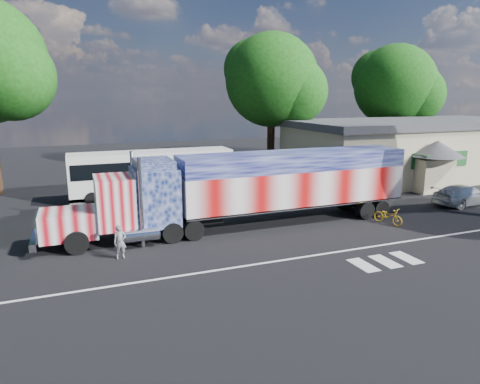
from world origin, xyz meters
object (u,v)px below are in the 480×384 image
object	(u,v)px
parked_car	(464,195)
coach_bus	(153,173)
semi_truck	(253,187)
bicycle	(388,216)
woman	(120,242)
tree_ne_a	(273,81)
tree_far_ne	(396,86)

from	to	relation	value
parked_car	coach_bus	bearing A→B (deg)	58.37
semi_truck	bicycle	bearing A→B (deg)	-18.47
woman	tree_ne_a	bearing A→B (deg)	43.39
bicycle	tree_far_ne	bearing A→B (deg)	31.76
semi_truck	tree_ne_a	xyz separation A→B (m)	(8.25, 14.76, 6.34)
bicycle	tree_ne_a	world-z (taller)	tree_ne_a
parked_car	woman	distance (m)	23.01
bicycle	tree_ne_a	bearing A→B (deg)	69.85
semi_truck	parked_car	distance (m)	15.44
tree_ne_a	woman	bearing A→B (deg)	-132.75
semi_truck	tree_ne_a	bearing A→B (deg)	60.81
semi_truck	tree_far_ne	world-z (taller)	tree_far_ne
woman	bicycle	world-z (taller)	woman
semi_truck	tree_far_ne	distance (m)	29.67
coach_bus	parked_car	xyz separation A→B (m)	(19.34, -10.09, -1.06)
coach_bus	tree_far_ne	xyz separation A→B (m)	(27.85, 7.27, 6.59)
coach_bus	woman	bearing A→B (deg)	-107.15
tree_far_ne	tree_ne_a	world-z (taller)	tree_ne_a
parked_car	bicycle	world-z (taller)	parked_car
woman	tree_ne_a	size ratio (longest dim) A/B	0.12
coach_bus	parked_car	world-z (taller)	coach_bus
parked_car	bicycle	xyz separation A→B (m)	(-7.86, -1.73, -0.21)
parked_car	bicycle	size ratio (longest dim) A/B	2.58
parked_car	tree_far_ne	world-z (taller)	tree_far_ne
woman	semi_truck	bearing A→B (deg)	13.63
coach_bus	woman	world-z (taller)	coach_bus
parked_car	tree_ne_a	world-z (taller)	tree_ne_a
tree_far_ne	woman	bearing A→B (deg)	-148.89
coach_bus	tree_ne_a	bearing A→B (deg)	23.96
parked_car	semi_truck	bearing A→B (deg)	83.04
parked_car	bicycle	distance (m)	8.05
coach_bus	semi_truck	bearing A→B (deg)	-66.78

